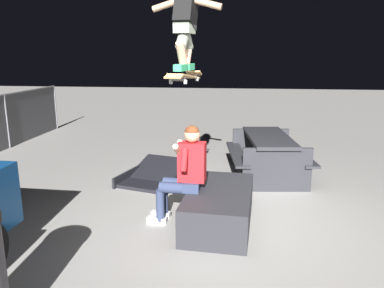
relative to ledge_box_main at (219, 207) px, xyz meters
name	(u,v)px	position (x,y,z in m)	size (l,w,h in m)	color
ground_plane	(232,228)	(-0.10, -0.17, -0.23)	(40.00, 40.00, 0.00)	gray
ledge_box_main	(219,207)	(0.00, 0.00, 0.00)	(1.53, 0.80, 0.46)	#28282D
person_sitting_on_ledge	(184,170)	(-0.02, 0.46, 0.48)	(0.59, 0.76, 1.30)	#2D3856
skateboard	(185,76)	(0.16, 0.47, 1.65)	(1.04, 0.34, 0.13)	#AD8451
skater_airborne	(186,19)	(0.22, 0.46, 2.34)	(0.63, 0.89, 1.12)	#2D9E66
kicker_ramp	(157,177)	(1.60, 1.17, -0.17)	(1.44, 1.26, 0.37)	black
picnic_table_back	(268,149)	(2.06, -0.76, 0.27)	(1.84, 1.53, 0.75)	#28282D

